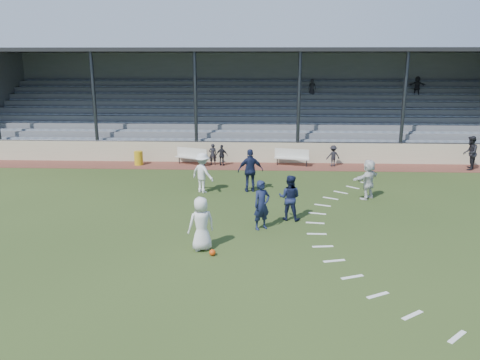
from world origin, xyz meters
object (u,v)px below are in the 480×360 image
Objects in this scene: bench_left at (192,155)px; player_white_lead at (201,224)px; bench_right at (292,156)px; trash_bin at (139,158)px; official at (470,153)px; football at (212,252)px; player_navy_lead at (262,205)px.

player_white_lead reaches higher than bench_left.
trash_bin is (-8.88, -0.27, -0.16)m from bench_right.
official is (18.66, -0.35, 0.54)m from trash_bin.
trash_bin is 0.42× the size of official.
trash_bin is (-3.08, -0.24, -0.16)m from bench_left.
official reaches higher than player_white_lead.
official reaches higher than bench_left.
official is at bearing 42.95° from football.
bench_left is 0.98× the size of bench_right.
official is at bearing -1.08° from trash_bin.
bench_left is 11.10m from player_navy_lead.
player_navy_lead reaches higher than bench_left.
football is 1.00m from player_white_lead.
player_navy_lead is 0.97× the size of official.
bench_left is 2.49× the size of trash_bin.
official is (9.79, -0.62, 0.38)m from bench_right.
official is (13.50, 11.72, 0.07)m from player_white_lead.
bench_right is 1.11× the size of player_navy_lead.
player_white_lead is 2.78m from player_navy_lead.
football is 0.11× the size of player_navy_lead.
football is 17.91m from official.
football is at bearing 104.10° from player_white_lead.
player_white_lead reaches higher than football.
player_white_lead is at bearing -21.81° from official.
bench_right is at bearing 47.07° from player_navy_lead.
football is at bearing -55.66° from bench_left.
player_navy_lead is (7.13, -10.09, 0.49)m from trash_bin.
player_white_lead is 17.87m from official.
player_white_lead is at bearing 130.00° from football.
trash_bin is 13.73m from football.
bench_right reaches higher than trash_bin.
bench_left is 5.80m from bench_right.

